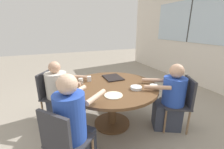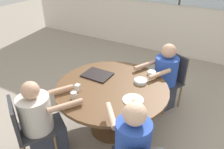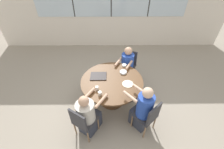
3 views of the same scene
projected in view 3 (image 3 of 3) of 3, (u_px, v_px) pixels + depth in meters
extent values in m
plane|color=gray|center=(112.00, 100.00, 3.89)|extent=(16.00, 16.00, 0.00)
cube|color=silver|center=(111.00, 9.00, 5.25)|extent=(8.40, 0.06, 2.80)
cylinder|color=brown|center=(112.00, 81.00, 3.45)|extent=(1.44, 1.44, 0.04)
cylinder|color=brown|center=(112.00, 92.00, 3.68)|extent=(0.14, 0.14, 0.66)
cylinder|color=brown|center=(112.00, 100.00, 3.88)|extent=(0.60, 0.60, 0.03)
cube|color=#333338|center=(145.00, 115.00, 3.05)|extent=(0.56, 0.56, 0.03)
cube|color=#333338|center=(154.00, 114.00, 2.81)|extent=(0.31, 0.28, 0.42)
cylinder|color=#8C6B4C|center=(132.00, 121.00, 3.20)|extent=(0.03, 0.03, 0.41)
cylinder|color=#8C6B4C|center=(142.00, 112.00, 3.38)|extent=(0.03, 0.03, 0.41)
cylinder|color=#8C6B4C|center=(144.00, 132.00, 3.01)|extent=(0.03, 0.03, 0.41)
cylinder|color=#8C6B4C|center=(155.00, 122.00, 3.18)|extent=(0.03, 0.03, 0.41)
cube|color=#333338|center=(86.00, 120.00, 2.97)|extent=(0.55, 0.55, 0.03)
cube|color=#333338|center=(78.00, 120.00, 2.71)|extent=(0.34, 0.23, 0.42)
cylinder|color=#8C6B4C|center=(86.00, 116.00, 3.29)|extent=(0.03, 0.03, 0.41)
cylinder|color=#8C6B4C|center=(98.00, 123.00, 3.15)|extent=(0.03, 0.03, 0.41)
cylinder|color=#8C6B4C|center=(75.00, 128.00, 3.07)|extent=(0.03, 0.03, 0.41)
cylinder|color=#8C6B4C|center=(88.00, 137.00, 2.93)|extent=(0.03, 0.03, 0.41)
cube|color=#333338|center=(128.00, 67.00, 4.31)|extent=(0.54, 0.54, 0.03)
cube|color=#333338|center=(130.00, 57.00, 4.29)|extent=(0.35, 0.21, 0.42)
cylinder|color=#8C6B4C|center=(130.00, 78.00, 4.27)|extent=(0.03, 0.03, 0.41)
cylinder|color=#8C6B4C|center=(119.00, 74.00, 4.39)|extent=(0.03, 0.03, 0.41)
cylinder|color=#8C6B4C|center=(134.00, 71.00, 4.51)|extent=(0.03, 0.03, 0.41)
cylinder|color=#8C6B4C|center=(124.00, 68.00, 4.62)|extent=(0.03, 0.03, 0.41)
cube|color=#333847|center=(140.00, 118.00, 3.24)|extent=(0.47, 0.48, 0.43)
cylinder|color=#284CB7|center=(145.00, 106.00, 2.90)|extent=(0.32, 0.32, 0.52)
sphere|color=#DBB293|center=(148.00, 93.00, 2.66)|extent=(0.21, 0.21, 0.21)
cylinder|color=#DBB293|center=(130.00, 97.00, 2.89)|extent=(0.28, 0.30, 0.06)
cylinder|color=#DBB293|center=(140.00, 89.00, 3.04)|extent=(0.28, 0.30, 0.06)
cube|color=#333847|center=(90.00, 121.00, 3.18)|extent=(0.50, 0.53, 0.43)
cylinder|color=beige|center=(86.00, 112.00, 2.85)|extent=(0.36, 0.36, 0.43)
sphere|color=tan|center=(84.00, 101.00, 2.65)|extent=(0.19, 0.19, 0.19)
cylinder|color=tan|center=(88.00, 94.00, 3.04)|extent=(0.26, 0.36, 0.06)
cylinder|color=tan|center=(101.00, 101.00, 2.92)|extent=(0.26, 0.36, 0.06)
cube|color=#333847|center=(126.00, 74.00, 4.37)|extent=(0.46, 0.51, 0.43)
cylinder|color=#284CB7|center=(128.00, 61.00, 4.13)|extent=(0.34, 0.34, 0.43)
sphere|color=tan|center=(128.00, 51.00, 3.93)|extent=(0.21, 0.21, 0.21)
cylinder|color=tan|center=(129.00, 65.00, 3.81)|extent=(0.23, 0.36, 0.06)
cylinder|color=tan|center=(118.00, 62.00, 3.92)|extent=(0.23, 0.36, 0.06)
cube|color=black|center=(98.00, 76.00, 3.54)|extent=(0.38, 0.30, 0.02)
cylinder|color=beige|center=(100.00, 93.00, 3.07)|extent=(0.07, 0.07, 0.09)
torus|color=beige|center=(102.00, 93.00, 3.07)|extent=(0.01, 0.06, 0.06)
cube|color=silver|center=(97.00, 88.00, 3.19)|extent=(0.06, 0.06, 0.09)
cylinder|color=silver|center=(123.00, 72.00, 3.64)|extent=(0.17, 0.17, 0.04)
cylinder|color=silver|center=(124.00, 65.00, 3.85)|extent=(0.12, 0.12, 0.04)
cylinder|color=beige|center=(128.00, 84.00, 3.35)|extent=(0.25, 0.25, 0.01)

